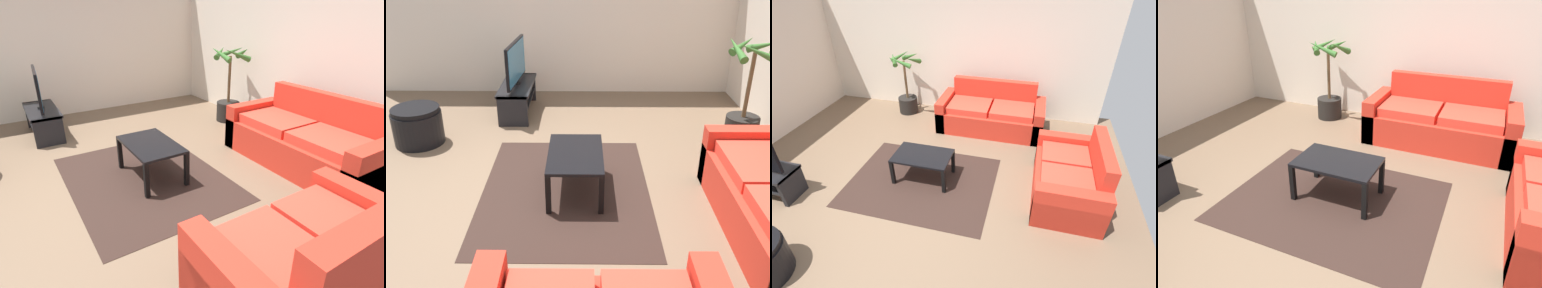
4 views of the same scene
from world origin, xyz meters
The scene contains 6 objects.
ground_plane centered at (0.00, 0.00, 0.00)m, with size 6.60×6.60×0.00m, color brown.
wall_back centered at (0.00, 3.00, 1.35)m, with size 6.00×0.06×2.70m, color beige.
couch_main centered at (0.87, 2.28, 0.30)m, with size 2.02×0.90×0.90m.
coffee_table centered at (0.14, 0.48, 0.37)m, with size 0.86×0.54×0.44m.
area_rug centered at (0.14, 0.38, 0.00)m, with size 2.20×1.70×0.01m, color black.
potted_palm centered at (-1.03, 2.55, 0.46)m, with size 0.65×0.63×1.33m.
Camera 4 is at (1.46, -2.16, 2.05)m, focal length 30.55 mm.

